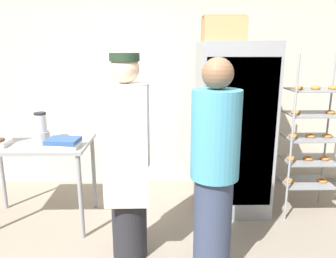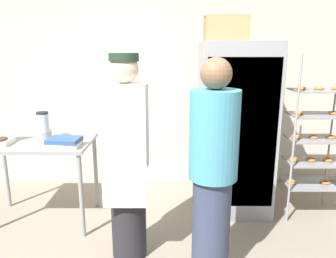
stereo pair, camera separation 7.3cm
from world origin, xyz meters
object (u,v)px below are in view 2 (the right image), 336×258
at_px(person_baker, 127,157).
at_px(binder_stack, 64,142).
at_px(cardboard_storage_box, 226,29).
at_px(baking_rack, 313,138).
at_px(refrigerator, 234,129).
at_px(blender_pitcher, 44,127).
at_px(person_customer, 213,172).

bearing_deg(person_baker, binder_stack, 147.57).
bearing_deg(cardboard_storage_box, baking_rack, -11.18).
relative_size(baking_rack, person_baker, 1.00).
bearing_deg(cardboard_storage_box, refrigerator, -20.95).
bearing_deg(blender_pitcher, cardboard_storage_box, 9.89).
distance_m(baking_rack, binder_stack, 2.54).
bearing_deg(person_customer, refrigerator, 71.90).
relative_size(binder_stack, person_baker, 0.18).
height_order(binder_stack, cardboard_storage_box, cardboard_storage_box).
relative_size(refrigerator, person_baker, 1.06).
relative_size(baking_rack, blender_pitcher, 6.04).
xyz_separation_m(cardboard_storage_box, person_baker, (-0.93, -0.97, -1.07)).
bearing_deg(person_customer, binder_stack, 153.31).
xyz_separation_m(baking_rack, binder_stack, (-2.52, -0.38, 0.06)).
xyz_separation_m(refrigerator, person_customer, (-0.38, -1.18, -0.05)).
relative_size(blender_pitcher, binder_stack, 0.93).
xyz_separation_m(blender_pitcher, cardboard_storage_box, (1.85, 0.32, 0.97)).
bearing_deg(binder_stack, baking_rack, 8.53).
height_order(blender_pitcher, binder_stack, blender_pitcher).
bearing_deg(person_customer, cardboard_storage_box, 78.33).
bearing_deg(refrigerator, cardboard_storage_box, 159.05).
xyz_separation_m(refrigerator, baking_rack, (0.81, -0.14, -0.07)).
relative_size(cardboard_storage_box, person_customer, 0.26).
relative_size(blender_pitcher, person_baker, 0.17).
distance_m(blender_pitcher, person_baker, 1.13).
xyz_separation_m(binder_stack, person_customer, (1.32, -0.66, -0.04)).
xyz_separation_m(cardboard_storage_box, person_customer, (-0.25, -1.23, -1.10)).
bearing_deg(refrigerator, baking_rack, -9.52).
relative_size(refrigerator, person_customer, 1.07).
distance_m(baking_rack, person_baker, 2.03).
relative_size(binder_stack, cardboard_storage_box, 0.70).
distance_m(refrigerator, person_customer, 1.24).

